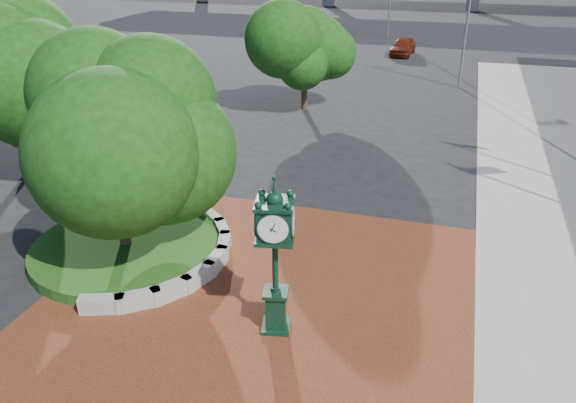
{
  "coord_description": "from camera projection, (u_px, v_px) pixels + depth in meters",
  "views": [
    {
      "loc": [
        4.79,
        -13.67,
        9.57
      ],
      "look_at": [
        0.09,
        1.5,
        1.94
      ],
      "focal_mm": 35.0,
      "sensor_mm": 36.0,
      "label": 1
    }
  ],
  "objects": [
    {
      "name": "tree_street",
      "position": [
        305.0,
        54.0,
        32.36
      ],
      "size": [
        4.4,
        4.4,
        5.45
      ],
      "color": "#38281C",
      "rests_on": "ground"
    },
    {
      "name": "planter_wall",
      "position": [
        190.0,
        257.0,
        17.8
      ],
      "size": [
        2.96,
        6.77,
        0.54
      ],
      "color": "#9E9B93",
      "rests_on": "ground"
    },
    {
      "name": "tree_northwest",
      "position": [
        11.0,
        79.0,
        23.18
      ],
      "size": [
        5.6,
        5.6,
        6.93
      ],
      "color": "#38281C",
      "rests_on": "ground"
    },
    {
      "name": "grass_bed",
      "position": [
        127.0,
        248.0,
        18.44
      ],
      "size": [
        6.1,
        6.1,
        0.4
      ],
      "primitive_type": "cylinder",
      "color": "#113E12",
      "rests_on": "ground"
    },
    {
      "name": "tree_planter",
      "position": [
        112.0,
        147.0,
        16.91
      ],
      "size": [
        5.2,
        5.2,
        6.33
      ],
      "color": "#38281C",
      "rests_on": "ground"
    },
    {
      "name": "plaza",
      "position": [
        260.0,
        296.0,
        16.32
      ],
      "size": [
        12.0,
        12.0,
        0.04
      ],
      "primitive_type": "cube",
      "color": "maroon",
      "rests_on": "ground"
    },
    {
      "name": "post_clock",
      "position": [
        275.0,
        251.0,
        13.97
      ],
      "size": [
        1.06,
        1.06,
        4.37
      ],
      "color": "black",
      "rests_on": "ground"
    },
    {
      "name": "ground",
      "position": [
        271.0,
        278.0,
        17.19
      ],
      "size": [
        200.0,
        200.0,
        0.0
      ],
      "primitive_type": "plane",
      "color": "black",
      "rests_on": "ground"
    },
    {
      "name": "parked_car",
      "position": [
        403.0,
        46.0,
        48.3
      ],
      "size": [
        2.01,
        4.36,
        1.45
      ],
      "primitive_type": "imported",
      "rotation": [
        0.0,
        0.0,
        -0.07
      ],
      "color": "#641E0E",
      "rests_on": "ground"
    },
    {
      "name": "street_lamp_near",
      "position": [
        473.0,
        4.0,
        36.08
      ],
      "size": [
        2.08,
        0.37,
        9.28
      ],
      "color": "slate",
      "rests_on": "ground"
    }
  ]
}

